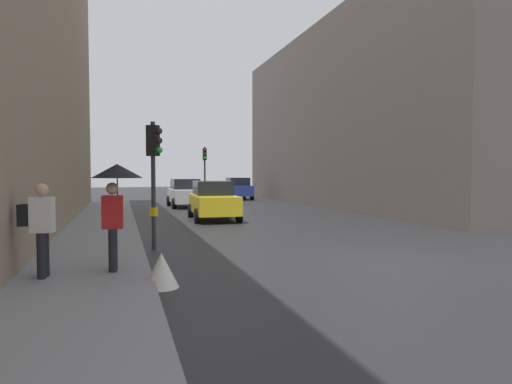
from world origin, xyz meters
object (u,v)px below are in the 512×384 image
car_blue_van (237,188)px  warning_sign_triangle (161,270)px  traffic_light_far_median (205,164)px  car_white_compact (186,193)px  traffic_light_near_right (154,162)px  car_yellow_taxi (213,200)px  pedestrian_with_umbrella (116,187)px  pedestrian_with_black_backpack (40,224)px

car_blue_van → warning_sign_triangle: (-8.39, -26.09, -0.55)m
traffic_light_far_median → warning_sign_triangle: 23.23m
car_white_compact → warning_sign_triangle: size_ratio=6.49×
traffic_light_near_right → car_yellow_taxi: size_ratio=0.82×
traffic_light_near_right → pedestrian_with_umbrella: bearing=-107.1°
car_yellow_taxi → car_blue_van: size_ratio=1.00×
car_yellow_taxi → car_blue_van: bearing=71.0°
traffic_light_near_right → car_yellow_taxi: (3.15, 7.21, -1.56)m
pedestrian_with_umbrella → warning_sign_triangle: 1.97m
car_yellow_taxi → warning_sign_triangle: size_ratio=6.59×
pedestrian_with_umbrella → pedestrian_with_black_backpack: pedestrian_with_umbrella is taller
car_blue_van → pedestrian_with_umbrella: bearing=-110.1°
car_blue_van → warning_sign_triangle: bearing=-107.8°
pedestrian_with_umbrella → warning_sign_triangle: size_ratio=3.29×
car_yellow_taxi → pedestrian_with_black_backpack: size_ratio=2.42×
pedestrian_with_umbrella → traffic_light_far_median: bearing=74.8°
car_white_compact → car_yellow_taxi: bearing=-89.0°
traffic_light_near_right → pedestrian_with_black_backpack: (-2.33, -3.36, -1.27)m
pedestrian_with_umbrella → pedestrian_with_black_backpack: 1.53m
traffic_light_far_median → pedestrian_with_umbrella: bearing=-105.2°
car_blue_van → pedestrian_with_umbrella: 26.76m
traffic_light_near_right → pedestrian_with_umbrella: size_ratio=1.65×
traffic_light_near_right → car_white_compact: size_ratio=0.84×
car_yellow_taxi → traffic_light_far_median: bearing=81.3°
traffic_light_near_right → traffic_light_far_median: (4.87, 18.39, 0.31)m
car_blue_van → pedestrian_with_umbrella: (-9.18, -25.11, 0.96)m
traffic_light_far_median → traffic_light_near_right: bearing=-104.8°
traffic_light_near_right → pedestrian_with_black_backpack: 4.29m
traffic_light_far_median → warning_sign_triangle: bearing=-102.6°
car_yellow_taxi → pedestrian_with_umbrella: (-4.13, -10.39, 0.96)m
pedestrian_with_umbrella → car_yellow_taxi: bearing=68.3°
car_yellow_taxi → pedestrian_with_black_backpack: pedestrian_with_black_backpack is taller
traffic_light_near_right → car_blue_van: bearing=69.5°
traffic_light_far_median → car_white_compact: bearing=-119.2°
traffic_light_far_median → pedestrian_with_umbrella: traffic_light_far_median is taller
car_white_compact → warning_sign_triangle: bearing=-99.4°
traffic_light_far_median → car_white_compact: size_ratio=0.95×
traffic_light_near_right → traffic_light_far_median: traffic_light_far_median is taller
pedestrian_with_black_backpack → warning_sign_triangle: 2.44m
car_white_compact → car_blue_van: (5.19, 6.87, 0.00)m
pedestrian_with_umbrella → pedestrian_with_black_backpack: size_ratio=1.21×
traffic_light_far_median → car_yellow_taxi: size_ratio=0.93×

